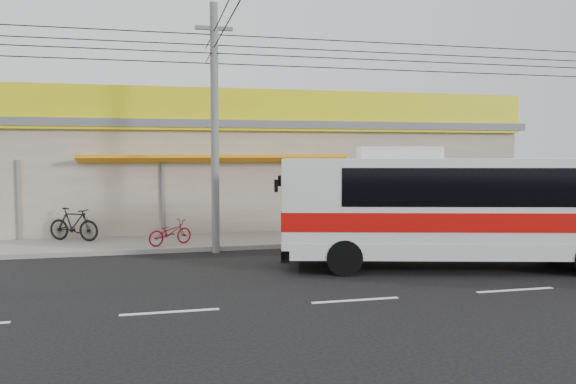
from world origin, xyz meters
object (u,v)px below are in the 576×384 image
at_px(motorbike_red, 170,232).
at_px(motorbike_dark, 74,224).
at_px(utility_pole, 214,47).
at_px(coach_bus, 487,204).

height_order(motorbike_red, motorbike_dark, motorbike_dark).
distance_m(motorbike_red, motorbike_dark, 3.70).
bearing_deg(motorbike_red, utility_pole, -152.50).
height_order(coach_bus, motorbike_red, coach_bus).
bearing_deg(motorbike_dark, coach_bus, -92.43).
xyz_separation_m(motorbike_red, utility_pole, (1.43, -0.93, 6.02)).
relative_size(motorbike_dark, utility_pole, 0.06).
relative_size(motorbike_red, utility_pole, 0.05).
bearing_deg(motorbike_dark, utility_pole, -91.35).
bearing_deg(coach_bus, utility_pole, 163.51).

